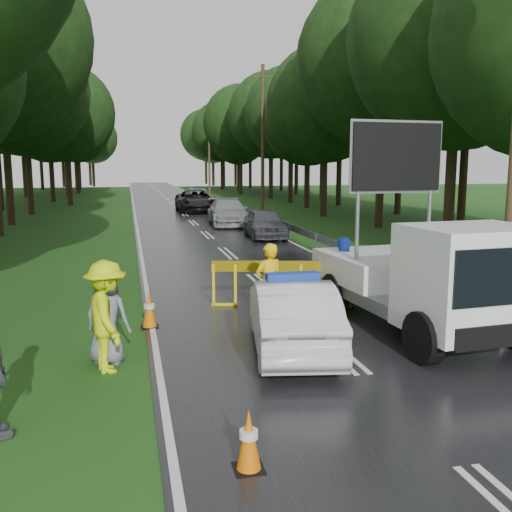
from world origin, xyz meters
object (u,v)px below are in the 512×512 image
object	(u,v)px
queue_car_first	(265,223)
queue_car_fourth	(198,197)
work_truck	(428,278)
civilian	(345,272)
queue_car_second	(228,212)
barrier	(268,272)
officer	(269,283)
queue_car_third	(196,201)
police_sedan	(292,315)

from	to	relation	value
queue_car_first	queue_car_fourth	size ratio (longest dim) A/B	1.01
work_truck	queue_car_fourth	bearing A→B (deg)	85.47
civilian	queue_car_second	bearing A→B (deg)	76.46
queue_car_first	queue_car_second	distance (m)	6.04
barrier	civilian	size ratio (longest dim) A/B	1.57
officer	queue_car_first	size ratio (longest dim) A/B	0.43
queue_car_first	queue_car_third	size ratio (longest dim) A/B	0.72
civilian	queue_car_fourth	size ratio (longest dim) A/B	0.42
civilian	queue_car_third	distance (m)	29.07
queue_car_second	queue_car_third	size ratio (longest dim) A/B	0.90
police_sedan	queue_car_third	distance (m)	32.05
work_truck	queue_car_second	bearing A→B (deg)	86.37
queue_car_first	civilian	bearing A→B (deg)	-91.47
police_sedan	queue_car_second	distance (m)	22.46
officer	queue_car_third	xyz separation A→B (m)	(1.85, 30.07, -0.10)
barrier	civilian	world-z (taller)	civilian
queue_car_first	queue_car_second	world-z (taller)	queue_car_second
queue_car_first	queue_car_fourth	bearing A→B (deg)	94.50
barrier	queue_car_second	xyz separation A→B (m)	(2.29, 18.98, -0.12)
officer	queue_car_first	world-z (taller)	officer
police_sedan	work_truck	xyz separation A→B (m)	(3.02, 0.38, 0.52)
work_truck	queue_car_third	bearing A→B (deg)	87.44
police_sedan	officer	world-z (taller)	officer
officer	queue_car_second	distance (m)	20.55
queue_car_second	work_truck	bearing A→B (deg)	-85.83
queue_car_fourth	queue_car_third	bearing A→B (deg)	-101.46
queue_car_third	officer	bearing A→B (deg)	-93.08
barrier	queue_car_fourth	distance (m)	36.42
police_sedan	queue_car_fourth	xyz separation A→B (m)	(2.94, 39.65, 0.00)
work_truck	queue_car_second	size ratio (longest dim) A/B	1.10
police_sedan	work_truck	bearing A→B (deg)	-163.56
civilian	officer	bearing A→B (deg)	-167.76
officer	queue_car_first	bearing A→B (deg)	-119.96
barrier	officer	world-z (taller)	officer
work_truck	civilian	size ratio (longest dim) A/B	3.27
police_sedan	queue_car_fourth	size ratio (longest dim) A/B	1.03
work_truck	queue_car_third	size ratio (longest dim) A/B	0.99
barrier	queue_car_first	bearing A→B (deg)	90.37
queue_car_third	queue_car_fourth	size ratio (longest dim) A/B	1.40
officer	queue_car_third	bearing A→B (deg)	-110.38
barrier	queue_car_third	size ratio (longest dim) A/B	0.47
officer	civilian	bearing A→B (deg)	-172.33
civilian	queue_car_second	world-z (taller)	civilian
work_truck	civilian	world-z (taller)	work_truck
police_sedan	queue_car_first	bearing A→B (deg)	-92.34
work_truck	barrier	size ratio (longest dim) A/B	2.09
work_truck	queue_car_third	world-z (taller)	work_truck
queue_car_fourth	queue_car_first	bearing A→B (deg)	-92.47
queue_car_third	queue_car_fourth	world-z (taller)	queue_car_third
work_truck	queue_car_first	xyz separation A→B (m)	(0.34, 15.92, -0.48)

